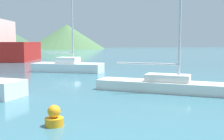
# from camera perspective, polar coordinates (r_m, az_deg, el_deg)

# --- Properties ---
(sailboat_middle) EXTENTS (6.27, 4.73, 9.15)m
(sailboat_middle) POSITION_cam_1_polar(r_m,az_deg,el_deg) (24.60, -8.90, 0.84)
(sailboat_middle) COLOR white
(sailboat_middle) RESTS_ON ground_plane
(sailboat_outer) EXTENTS (6.87, 5.60, 6.99)m
(sailboat_outer) POSITION_cam_1_polar(r_m,az_deg,el_deg) (14.77, 11.23, -2.93)
(sailboat_outer) COLOR white
(sailboat_outer) RESTS_ON ground_plane
(buoy_marker) EXTENTS (0.57, 0.57, 0.66)m
(buoy_marker) POSITION_cam_1_polar(r_m,az_deg,el_deg) (8.91, -11.66, -9.40)
(buoy_marker) COLOR orange
(buoy_marker) RESTS_ON ground_plane
(hill_central) EXTENTS (27.97, 27.97, 8.85)m
(hill_central) POSITION_cam_1_polar(r_m,az_deg,el_deg) (104.44, -9.20, 6.71)
(hill_central) COLOR #476B42
(hill_central) RESTS_ON ground_plane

